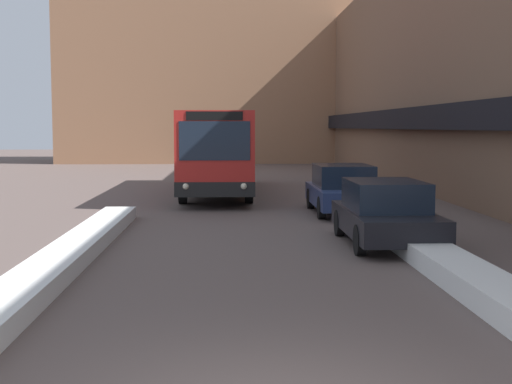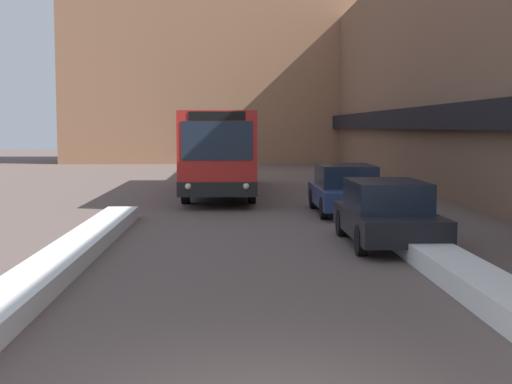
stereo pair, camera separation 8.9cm
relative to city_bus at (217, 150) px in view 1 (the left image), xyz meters
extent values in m
cube|color=brown|center=(10.83, 1.38, 3.53)|extent=(5.00, 60.00, 10.58)
cube|color=black|center=(8.08, 1.38, 1.29)|extent=(0.50, 60.00, 0.90)
cube|color=#996B4C|center=(0.83, 27.13, 7.01)|extent=(26.00, 8.00, 17.55)
cube|color=silver|center=(-2.77, -16.56, -1.59)|extent=(0.90, 17.74, 0.34)
cube|color=silver|center=(4.43, -16.15, -1.57)|extent=(0.90, 17.67, 0.39)
cube|color=red|center=(0.00, 0.01, 0.08)|extent=(2.57, 12.48, 2.77)
cube|color=black|center=(0.00, 0.01, -1.06)|extent=(2.59, 12.50, 0.48)
cube|color=#192333|center=(0.00, 0.01, 0.47)|extent=(2.60, 11.48, 0.76)
cube|color=#192333|center=(0.00, -6.25, 0.50)|extent=(2.26, 0.03, 1.25)
cube|color=black|center=(0.00, -6.25, 1.29)|extent=(1.80, 0.03, 0.28)
sphere|color=#F2EAC6|center=(-0.93, -6.26, -0.95)|extent=(0.20, 0.20, 0.20)
sphere|color=#F2EAC6|center=(0.93, -6.26, -0.95)|extent=(0.20, 0.20, 0.20)
cylinder|color=black|center=(-1.17, -3.86, -1.22)|extent=(0.28, 1.08, 1.08)
cylinder|color=black|center=(1.17, -3.86, -1.22)|extent=(0.28, 1.08, 1.08)
cylinder|color=black|center=(-1.17, 3.88, -1.22)|extent=(0.28, 1.08, 1.08)
cylinder|color=black|center=(1.17, 3.88, -1.22)|extent=(0.28, 1.08, 1.08)
cube|color=black|center=(4.03, -12.85, -1.23)|extent=(1.85, 4.39, 0.55)
cube|color=#192333|center=(4.03, -12.74, -0.62)|extent=(1.63, 2.41, 0.66)
cylinder|color=black|center=(4.87, -14.21, -1.43)|extent=(0.20, 0.66, 0.66)
cylinder|color=black|center=(3.18, -14.21, -1.43)|extent=(0.20, 0.66, 0.66)
cylinder|color=black|center=(4.87, -11.49, -1.43)|extent=(0.20, 0.66, 0.66)
cylinder|color=black|center=(3.18, -11.49, -1.43)|extent=(0.20, 0.66, 0.66)
cube|color=navy|center=(4.03, -6.88, -1.21)|extent=(1.89, 4.43, 0.57)
cube|color=#192333|center=(4.03, -6.77, -0.58)|extent=(1.67, 2.44, 0.68)
cylinder|color=black|center=(4.90, -8.25, -1.43)|extent=(0.20, 0.67, 0.67)
cylinder|color=black|center=(3.16, -8.25, -1.43)|extent=(0.20, 0.67, 0.67)
cylinder|color=black|center=(4.90, -5.51, -1.43)|extent=(0.20, 0.67, 0.67)
cylinder|color=black|center=(3.16, -5.51, -1.43)|extent=(0.20, 0.67, 0.67)
camera|label=1|loc=(0.39, -28.92, 0.94)|focal=50.00mm
camera|label=2|loc=(0.48, -28.92, 0.94)|focal=50.00mm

